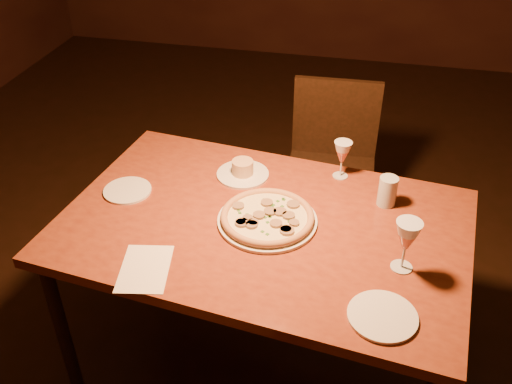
# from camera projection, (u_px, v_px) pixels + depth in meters

# --- Properties ---
(floor) EXTENTS (7.00, 7.00, 0.00)m
(floor) POSITION_uv_depth(u_px,v_px,m) (301.00, 335.00, 2.71)
(floor) COLOR black
(floor) RESTS_ON ground
(dining_table) EXTENTS (1.60, 1.13, 0.80)m
(dining_table) POSITION_uv_depth(u_px,v_px,m) (263.00, 237.00, 2.16)
(dining_table) COLOR brown
(dining_table) RESTS_ON floor
(chair_far) EXTENTS (0.46, 0.46, 0.93)m
(chair_far) POSITION_uv_depth(u_px,v_px,m) (331.00, 162.00, 2.98)
(chair_far) COLOR black
(chair_far) RESTS_ON floor
(pizza_plate) EXTENTS (0.37, 0.37, 0.04)m
(pizza_plate) POSITION_uv_depth(u_px,v_px,m) (267.00, 217.00, 2.11)
(pizza_plate) COLOR silver
(pizza_plate) RESTS_ON dining_table
(ramekin_saucer) EXTENTS (0.22, 0.22, 0.07)m
(ramekin_saucer) POSITION_uv_depth(u_px,v_px,m) (243.00, 171.00, 2.37)
(ramekin_saucer) COLOR silver
(ramekin_saucer) RESTS_ON dining_table
(wine_glass_far) EXTENTS (0.07, 0.07, 0.16)m
(wine_glass_far) POSITION_uv_depth(u_px,v_px,m) (342.00, 160.00, 2.33)
(wine_glass_far) COLOR #C66652
(wine_glass_far) RESTS_ON dining_table
(wine_glass_right) EXTENTS (0.09, 0.09, 0.19)m
(wine_glass_right) POSITION_uv_depth(u_px,v_px,m) (405.00, 246.00, 1.86)
(wine_glass_right) COLOR #C66652
(wine_glass_right) RESTS_ON dining_table
(water_tumbler) EXTENTS (0.07, 0.07, 0.12)m
(water_tumbler) POSITION_uv_depth(u_px,v_px,m) (387.00, 191.00, 2.18)
(water_tumbler) COLOR #AFBABF
(water_tumbler) RESTS_ON dining_table
(side_plate_left) EXTENTS (0.19, 0.19, 0.01)m
(side_plate_left) POSITION_uv_depth(u_px,v_px,m) (127.00, 190.00, 2.28)
(side_plate_left) COLOR silver
(side_plate_left) RESTS_ON dining_table
(side_plate_near) EXTENTS (0.21, 0.21, 0.01)m
(side_plate_near) POSITION_uv_depth(u_px,v_px,m) (382.00, 316.00, 1.73)
(side_plate_near) COLOR silver
(side_plate_near) RESTS_ON dining_table
(menu_card) EXTENTS (0.20, 0.26, 0.00)m
(menu_card) POSITION_uv_depth(u_px,v_px,m) (145.00, 268.00, 1.91)
(menu_card) COLOR white
(menu_card) RESTS_ON dining_table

